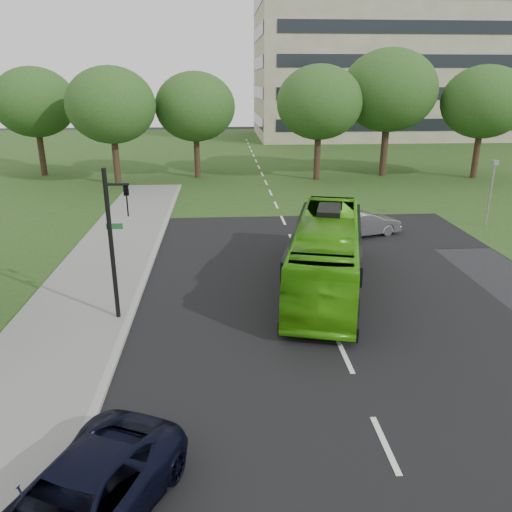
{
  "coord_description": "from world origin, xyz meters",
  "views": [
    {
      "loc": [
        -3.69,
        -15.36,
        8.1
      ],
      "look_at": [
        -2.42,
        3.05,
        1.6
      ],
      "focal_mm": 35.0,
      "sensor_mm": 36.0,
      "label": 1
    }
  ],
  "objects_px": {
    "tree_park_f": "(35,102)",
    "suv": "(77,505)",
    "office_building": "(394,49)",
    "sedan": "(363,223)",
    "tree_park_d": "(389,91)",
    "traffic_light": "(115,234)",
    "bus": "(326,253)",
    "camera_pole": "(492,184)",
    "tree_park_a": "(111,105)",
    "tree_park_c": "(319,103)",
    "tree_park_e": "(484,102)",
    "tree_park_b": "(195,107)"
  },
  "relations": [
    {
      "from": "tree_park_f",
      "to": "suv",
      "type": "relative_size",
      "value": 1.85
    },
    {
      "from": "office_building",
      "to": "sedan",
      "type": "bearing_deg",
      "value": -109.28
    },
    {
      "from": "tree_park_d",
      "to": "traffic_light",
      "type": "height_order",
      "value": "tree_park_d"
    },
    {
      "from": "tree_park_f",
      "to": "bus",
      "type": "xyz_separation_m",
      "value": [
        20.2,
        -27.26,
        -4.87
      ]
    },
    {
      "from": "camera_pole",
      "to": "tree_park_a",
      "type": "bearing_deg",
      "value": 170.46
    },
    {
      "from": "tree_park_a",
      "to": "tree_park_c",
      "type": "distance_m",
      "value": 16.73
    },
    {
      "from": "office_building",
      "to": "traffic_light",
      "type": "distance_m",
      "value": 68.24
    },
    {
      "from": "tree_park_a",
      "to": "tree_park_e",
      "type": "distance_m",
      "value": 30.66
    },
    {
      "from": "traffic_light",
      "to": "bus",
      "type": "bearing_deg",
      "value": 10.44
    },
    {
      "from": "tree_park_c",
      "to": "sedan",
      "type": "relative_size",
      "value": 2.25
    },
    {
      "from": "office_building",
      "to": "tree_park_e",
      "type": "relative_size",
      "value": 4.27
    },
    {
      "from": "tree_park_e",
      "to": "bus",
      "type": "height_order",
      "value": "tree_park_e"
    },
    {
      "from": "traffic_light",
      "to": "tree_park_e",
      "type": "bearing_deg",
      "value": 37.3
    },
    {
      "from": "tree_park_b",
      "to": "sedan",
      "type": "bearing_deg",
      "value": -61.81
    },
    {
      "from": "tree_park_b",
      "to": "traffic_light",
      "type": "height_order",
      "value": "tree_park_b"
    },
    {
      "from": "bus",
      "to": "camera_pole",
      "type": "distance_m",
      "value": 14.09
    },
    {
      "from": "tree_park_b",
      "to": "tree_park_d",
      "type": "distance_m",
      "value": 16.63
    },
    {
      "from": "tree_park_e",
      "to": "bus",
      "type": "xyz_separation_m",
      "value": [
        -17.93,
        -23.36,
        -4.93
      ]
    },
    {
      "from": "tree_park_c",
      "to": "tree_park_d",
      "type": "distance_m",
      "value": 6.53
    },
    {
      "from": "tree_park_c",
      "to": "camera_pole",
      "type": "xyz_separation_m",
      "value": [
        7.3,
        -15.13,
        -3.91
      ]
    },
    {
      "from": "sedan",
      "to": "camera_pole",
      "type": "distance_m",
      "value": 8.1
    },
    {
      "from": "office_building",
      "to": "tree_park_b",
      "type": "distance_m",
      "value": 43.64
    },
    {
      "from": "tree_park_f",
      "to": "sedan",
      "type": "relative_size",
      "value": 2.22
    },
    {
      "from": "tree_park_f",
      "to": "bus",
      "type": "distance_m",
      "value": 34.28
    },
    {
      "from": "tree_park_a",
      "to": "tree_park_f",
      "type": "bearing_deg",
      "value": 147.04
    },
    {
      "from": "tree_park_c",
      "to": "suv",
      "type": "bearing_deg",
      "value": -107.36
    },
    {
      "from": "tree_park_c",
      "to": "sedan",
      "type": "height_order",
      "value": "tree_park_c"
    },
    {
      "from": "tree_park_b",
      "to": "sedan",
      "type": "distance_m",
      "value": 21.44
    },
    {
      "from": "sedan",
      "to": "suv",
      "type": "bearing_deg",
      "value": 131.95
    },
    {
      "from": "tree_park_f",
      "to": "tree_park_a",
      "type": "bearing_deg",
      "value": -32.96
    },
    {
      "from": "office_building",
      "to": "sedan",
      "type": "xyz_separation_m",
      "value": [
        -17.96,
        -51.34,
        -11.81
      ]
    },
    {
      "from": "tree_park_a",
      "to": "tree_park_c",
      "type": "height_order",
      "value": "tree_park_c"
    },
    {
      "from": "office_building",
      "to": "traffic_light",
      "type": "xyz_separation_m",
      "value": [
        -29.28,
        -60.93,
        -9.3
      ]
    },
    {
      "from": "tree_park_b",
      "to": "office_building",
      "type": "bearing_deg",
      "value": 49.95
    },
    {
      "from": "bus",
      "to": "tree_park_c",
      "type": "bearing_deg",
      "value": 94.73
    },
    {
      "from": "tree_park_d",
      "to": "sedan",
      "type": "xyz_separation_m",
      "value": [
        -6.77,
        -18.03,
        -6.6
      ]
    },
    {
      "from": "tree_park_a",
      "to": "tree_park_b",
      "type": "bearing_deg",
      "value": 24.33
    },
    {
      "from": "suv",
      "to": "tree_park_c",
      "type": "bearing_deg",
      "value": 96.11
    },
    {
      "from": "office_building",
      "to": "tree_park_b",
      "type": "relative_size",
      "value": 4.51
    },
    {
      "from": "tree_park_b",
      "to": "camera_pole",
      "type": "relative_size",
      "value": 2.31
    },
    {
      "from": "tree_park_b",
      "to": "traffic_light",
      "type": "distance_m",
      "value": 28.08
    },
    {
      "from": "sedan",
      "to": "camera_pole",
      "type": "height_order",
      "value": "camera_pole"
    },
    {
      "from": "tree_park_f",
      "to": "sedan",
      "type": "bearing_deg",
      "value": -40.55
    },
    {
      "from": "tree_park_c",
      "to": "camera_pole",
      "type": "relative_size",
      "value": 2.45
    },
    {
      "from": "tree_park_a",
      "to": "tree_park_e",
      "type": "bearing_deg",
      "value": 1.79
    },
    {
      "from": "tree_park_c",
      "to": "traffic_light",
      "type": "bearing_deg",
      "value": -114.33
    },
    {
      "from": "tree_park_c",
      "to": "camera_pole",
      "type": "bearing_deg",
      "value": -64.23
    },
    {
      "from": "tree_park_d",
      "to": "bus",
      "type": "height_order",
      "value": "tree_park_d"
    },
    {
      "from": "tree_park_c",
      "to": "suv",
      "type": "height_order",
      "value": "tree_park_c"
    },
    {
      "from": "tree_park_e",
      "to": "bus",
      "type": "relative_size",
      "value": 0.9
    }
  ]
}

